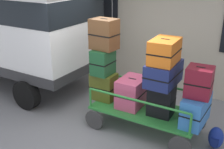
# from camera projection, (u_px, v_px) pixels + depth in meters

# --- Properties ---
(ground_plane) EXTENTS (40.00, 40.00, 0.00)m
(ground_plane) POSITION_uv_depth(u_px,v_px,m) (108.00, 126.00, 5.90)
(ground_plane) COLOR gray
(van) EXTENTS (4.89, 2.13, 2.84)m
(van) POSITION_uv_depth(u_px,v_px,m) (8.00, 22.00, 7.55)
(van) COLOR white
(van) RESTS_ON ground
(luggage_cart) EXTENTS (2.22, 1.08, 0.46)m
(luggage_cart) POSITION_uv_depth(u_px,v_px,m) (145.00, 113.00, 5.66)
(luggage_cart) COLOR #2D8438
(luggage_cart) RESTS_ON ground
(cart_railing) EXTENTS (2.10, 0.94, 0.42)m
(cart_railing) POSITION_uv_depth(u_px,v_px,m) (146.00, 94.00, 5.50)
(cart_railing) COLOR #2D8438
(cart_railing) RESTS_ON luggage_cart
(suitcase_left_bottom) EXTENTS (0.53, 0.40, 0.58)m
(suitcase_left_bottom) POSITION_uv_depth(u_px,v_px,m) (104.00, 86.00, 5.99)
(suitcase_left_bottom) COLOR #4C5119
(suitcase_left_bottom) RESTS_ON luggage_cart
(suitcase_left_middle) EXTENTS (0.38, 0.48, 0.53)m
(suitcase_left_middle) POSITION_uv_depth(u_px,v_px,m) (103.00, 62.00, 5.77)
(suitcase_left_middle) COLOR #194C28
(suitcase_left_middle) RESTS_ON suitcase_left_bottom
(suitcase_left_top) EXTENTS (0.55, 0.44, 0.62)m
(suitcase_left_top) POSITION_uv_depth(u_px,v_px,m) (104.00, 34.00, 5.61)
(suitcase_left_top) COLOR brown
(suitcase_left_top) RESTS_ON suitcase_left_middle
(suitcase_midleft_bottom) EXTENTS (0.50, 0.69, 0.59)m
(suitcase_midleft_bottom) POSITION_uv_depth(u_px,v_px,m) (132.00, 92.00, 5.70)
(suitcase_midleft_bottom) COLOR #CC4C72
(suitcase_midleft_bottom) RESTS_ON luggage_cart
(suitcase_center_bottom) EXTENTS (0.48, 0.44, 0.63)m
(suitcase_center_bottom) POSITION_uv_depth(u_px,v_px,m) (161.00, 99.00, 5.34)
(suitcase_center_bottom) COLOR black
(suitcase_center_bottom) RESTS_ON luggage_cart
(suitcase_center_middle) EXTENTS (0.50, 0.83, 0.43)m
(suitcase_center_middle) POSITION_uv_depth(u_px,v_px,m) (164.00, 73.00, 5.17)
(suitcase_center_middle) COLOR navy
(suitcase_center_middle) RESTS_ON suitcase_center_bottom
(suitcase_center_top) EXTENTS (0.48, 0.70, 0.44)m
(suitcase_center_top) POSITION_uv_depth(u_px,v_px,m) (165.00, 51.00, 4.98)
(suitcase_center_top) COLOR orange
(suitcase_center_top) RESTS_ON suitcase_center_middle
(suitcase_midright_bottom) EXTENTS (0.40, 0.78, 0.55)m
(suitcase_midright_bottom) POSITION_uv_depth(u_px,v_px,m) (196.00, 110.00, 5.05)
(suitcase_midright_bottom) COLOR #3372C6
(suitcase_midright_bottom) RESTS_ON luggage_cart
(suitcase_midright_middle) EXTENTS (0.47, 0.45, 0.55)m
(suitcase_midright_middle) POSITION_uv_depth(u_px,v_px,m) (199.00, 82.00, 4.85)
(suitcase_midright_middle) COLOR maroon
(suitcase_midright_middle) RESTS_ON suitcase_midright_bottom
(backpack) EXTENTS (0.27, 0.22, 0.44)m
(backpack) POSITION_uv_depth(u_px,v_px,m) (216.00, 138.00, 5.11)
(backpack) COLOR navy
(backpack) RESTS_ON ground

